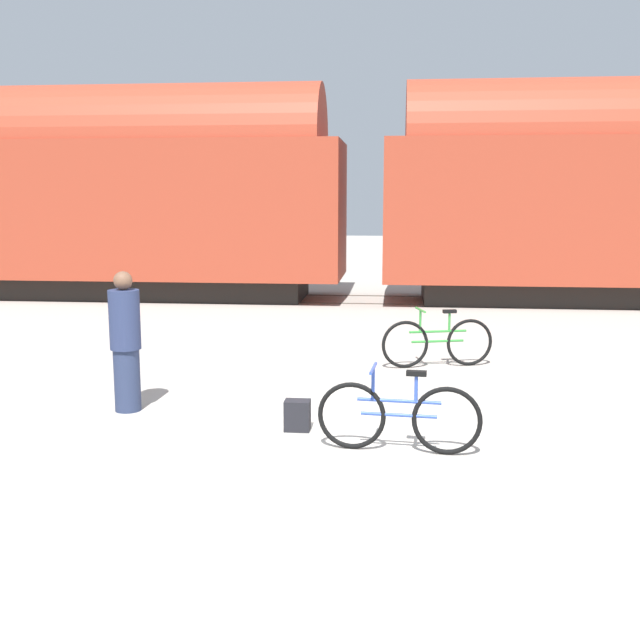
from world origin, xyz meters
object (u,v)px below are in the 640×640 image
bicycle_blue (399,416)px  backpack (297,415)px  bicycle_green (437,342)px  person_in_navy (126,342)px  freight_train (364,187)px

bicycle_blue → backpack: bicycle_blue is taller
bicycle_green → backpack: 3.70m
bicycle_blue → person_in_navy: person_in_navy is taller
backpack → freight_train: bearing=88.7°
bicycle_green → person_in_navy: size_ratio=1.00×
bicycle_green → backpack: (-1.69, -3.28, -0.21)m
freight_train → bicycle_green: size_ratio=15.07×
freight_train → bicycle_green: 7.74m
freight_train → person_in_navy: 10.39m
person_in_navy → backpack: bearing=-87.0°
person_in_navy → backpack: (2.13, -0.56, -0.67)m
bicycle_blue → backpack: 1.26m
bicycle_blue → person_in_navy: 3.46m
freight_train → bicycle_green: (1.45, -7.22, -2.37)m
bicycle_green → backpack: bicycle_green is taller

